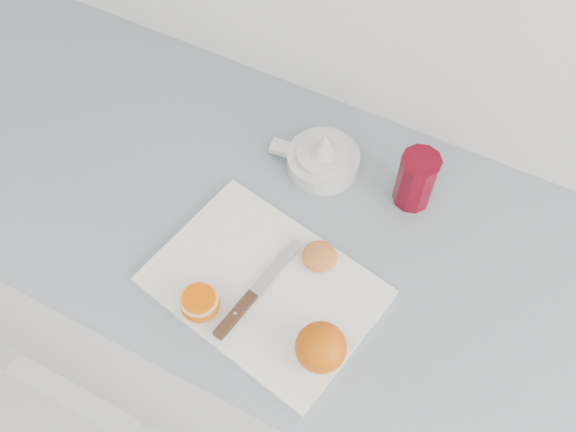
{
  "coord_description": "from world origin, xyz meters",
  "views": [
    {
      "loc": [
        0.14,
        1.17,
        1.86
      ],
      "look_at": [
        -0.12,
        1.67,
        0.96
      ],
      "focal_mm": 40.0,
      "sensor_mm": 36.0,
      "label": 1
    }
  ],
  "objects": [
    {
      "name": "counter",
      "position": [
        -0.03,
        1.7,
        0.45
      ],
      "size": [
        2.57,
        0.64,
        0.89
      ],
      "color": "silver",
      "rests_on": "ground"
    },
    {
      "name": "cutting_board",
      "position": [
        -0.11,
        1.57,
        0.9
      ],
      "size": [
        0.4,
        0.32,
        0.01
      ],
      "primitive_type": "cube",
      "rotation": [
        0.0,
        0.0,
        -0.19
      ],
      "color": "white",
      "rests_on": "counter"
    },
    {
      "name": "whole_orange",
      "position": [
        0.03,
        1.5,
        0.94
      ],
      "size": [
        0.08,
        0.08,
        0.08
      ],
      "color": "#D76100",
      "rests_on": "cutting_board"
    },
    {
      "name": "half_orange",
      "position": [
        -0.17,
        1.48,
        0.92
      ],
      "size": [
        0.06,
        0.06,
        0.04
      ],
      "color": "#D76100",
      "rests_on": "cutting_board"
    },
    {
      "name": "squeezed_shell",
      "position": [
        -0.05,
        1.65,
        0.92
      ],
      "size": [
        0.06,
        0.06,
        0.03
      ],
      "color": "orange",
      "rests_on": "cutting_board"
    },
    {
      "name": "paring_knife",
      "position": [
        -0.12,
        1.52,
        0.91
      ],
      "size": [
        0.05,
        0.21,
        0.01
      ],
      "color": "#4F3020",
      "rests_on": "cutting_board"
    },
    {
      "name": "citrus_juicer",
      "position": [
        -0.13,
        1.84,
        0.91
      ],
      "size": [
        0.17,
        0.13,
        0.09
      ],
      "color": "white",
      "rests_on": "counter"
    },
    {
      "name": "red_tumbler",
      "position": [
        0.04,
        1.85,
        0.94
      ],
      "size": [
        0.07,
        0.07,
        0.11
      ],
      "color": "#650212",
      "rests_on": "counter"
    }
  ]
}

